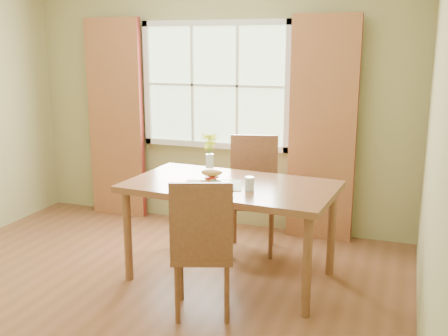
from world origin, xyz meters
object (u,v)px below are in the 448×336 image
chair_far (253,188)px  croissant_sandwich (211,177)px  dining_table (231,193)px  chair_near (202,243)px  water_glass (250,184)px  flower_vase (210,148)px

chair_far → croissant_sandwich: bearing=-109.0°
dining_table → chair_near: size_ratio=1.69×
dining_table → water_glass: 0.29m
dining_table → chair_far: (-0.02, 0.71, -0.14)m
flower_vase → dining_table: bearing=-42.4°
chair_far → water_glass: chair_far is taller
chair_far → flower_vase: bearing=-132.8°
chair_near → chair_far: 1.42m
dining_table → chair_near: 0.72m
croissant_sandwich → water_glass: bearing=-9.9°
water_glass → chair_near: bearing=-107.3°
chair_near → croissant_sandwich: chair_near is taller
dining_table → croissant_sandwich: croissant_sandwich is taller
water_glass → flower_vase: size_ratio=0.30×
dining_table → chair_near: chair_near is taller
chair_near → flower_vase: flower_vase is taller
dining_table → croissant_sandwich: bearing=-123.9°
chair_near → chair_far: chair_far is taller
chair_near → chair_far: bearing=72.3°
flower_vase → croissant_sandwich: bearing=-67.2°
croissant_sandwich → dining_table: bearing=42.7°
dining_table → flower_vase: flower_vase is taller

